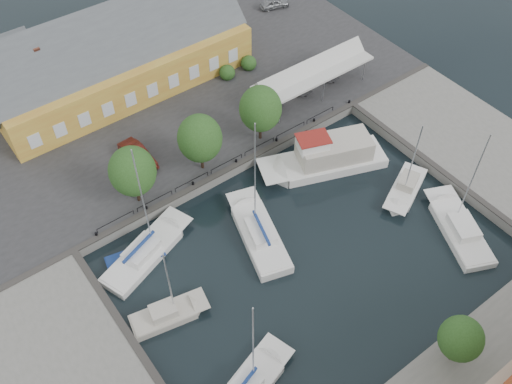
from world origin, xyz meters
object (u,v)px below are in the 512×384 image
at_px(east_boat_b, 405,190).
at_px(east_boat_c, 459,230).
at_px(west_boat_b, 168,316).
at_px(car_silver, 274,3).
at_px(center_sailboat, 259,235).
at_px(launch_nw, 135,259).
at_px(trawler, 327,158).
at_px(car_red, 138,155).
at_px(tent_canopy, 313,72).
at_px(west_boat_a, 146,254).
at_px(warehouse, 113,60).

distance_m(east_boat_b, east_boat_c, 6.29).
height_order(east_boat_b, west_boat_b, east_boat_b).
distance_m(car_silver, center_sailboat, 36.83).
xyz_separation_m(center_sailboat, launch_nw, (-10.12, 4.50, -0.27)).
distance_m(west_boat_b, launch_nw, 6.56).
xyz_separation_m(trawler, east_boat_c, (4.04, -13.39, -0.76)).
height_order(car_silver, east_boat_c, east_boat_c).
bearing_deg(car_red, trawler, -40.37).
height_order(trawler, west_boat_b, west_boat_b).
bearing_deg(tent_canopy, west_boat_b, -152.50).
height_order(car_silver, west_boat_b, west_boat_b).
height_order(tent_canopy, west_boat_a, west_boat_a).
relative_size(tent_canopy, west_boat_b, 1.56).
distance_m(tent_canopy, west_boat_b, 30.52).
bearing_deg(warehouse, center_sailboat, -89.22).
relative_size(car_silver, west_boat_a, 0.30).
height_order(warehouse, west_boat_a, west_boat_a).
relative_size(west_boat_a, launch_nw, 2.39).
xyz_separation_m(car_silver, car_red, (-27.93, -14.24, 0.14)).
distance_m(east_boat_c, west_boat_a, 27.98).
xyz_separation_m(tent_canopy, east_boat_b, (-1.71, -15.91, -3.42)).
distance_m(east_boat_c, launch_nw, 28.99).
height_order(east_boat_b, west_boat_a, west_boat_a).
bearing_deg(trawler, car_red, 144.39).
relative_size(center_sailboat, east_boat_c, 1.15).
bearing_deg(warehouse, west_boat_a, -112.05).
xyz_separation_m(warehouse, center_sailboat, (0.35, -25.83, -4.06)).
bearing_deg(warehouse, east_boat_b, -63.42).
distance_m(warehouse, launch_nw, 23.86).
height_order(car_silver, east_boat_b, east_boat_b).
bearing_deg(car_silver, launch_nw, 141.61).
bearing_deg(west_boat_b, trawler, 13.62).
xyz_separation_m(center_sailboat, trawler, (10.80, 3.16, 0.65)).
height_order(warehouse, east_boat_b, warehouse).
bearing_deg(car_red, tent_canopy, -10.33).
distance_m(warehouse, center_sailboat, 26.15).
height_order(warehouse, west_boat_b, warehouse).
distance_m(car_red, center_sailboat, 14.68).
height_order(tent_canopy, launch_nw, tent_canopy).
bearing_deg(tent_canopy, car_silver, 65.52).
distance_m(car_red, trawler, 18.58).
distance_m(car_red, east_boat_b, 26.03).
bearing_deg(west_boat_b, tent_canopy, 27.50).
xyz_separation_m(car_red, west_boat_a, (-4.77, -9.65, -1.52)).
distance_m(warehouse, trawler, 25.48).
xyz_separation_m(tent_canopy, launch_nw, (-26.37, -7.47, -3.59)).
bearing_deg(launch_nw, east_boat_b, -18.89).
bearing_deg(car_red, warehouse, 66.85).
height_order(warehouse, east_boat_c, east_boat_c).
bearing_deg(center_sailboat, east_boat_c, -34.57).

